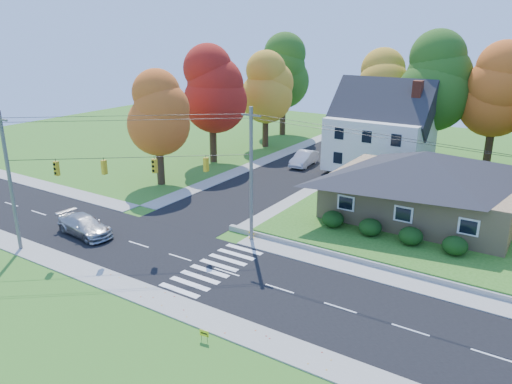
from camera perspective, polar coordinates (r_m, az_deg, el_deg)
ground at (r=32.96m, az=-3.38°, el=-9.14°), size 120.00×120.00×0.00m
road_main at (r=32.95m, az=-3.38°, el=-9.13°), size 90.00×8.00×0.02m
road_cross at (r=57.66m, az=5.51°, el=2.99°), size 8.00×44.00×0.02m
sidewalk_north at (r=36.67m, az=1.26°, el=-6.07°), size 90.00×2.00×0.08m
sidewalk_south at (r=29.59m, az=-9.25°, el=-12.73°), size 90.00×2.00×0.08m
lawn at (r=47.10m, az=25.71°, el=-2.05°), size 30.00×30.00×0.50m
ranch_house at (r=42.28m, az=18.63°, el=0.97°), size 14.60×10.60×5.40m
colonial_house at (r=55.34m, az=14.07°, el=6.74°), size 10.40×8.40×9.60m
hedge_row at (r=37.45m, az=15.07°, el=-4.37°), size 10.70×1.70×1.27m
traffic_infrastructure at (r=32.05m, az=-2.34°, el=0.05°), size 38.10×10.66×10.00m
tree_lot_0 at (r=61.04m, az=14.43°, el=11.31°), size 6.72×6.72×12.51m
tree_lot_1 at (r=58.29m, az=19.88°, el=11.80°), size 7.84×7.84×14.60m
tree_lot_2 at (r=58.26m, az=25.85°, el=10.42°), size 7.28×7.28×13.56m
tree_west_0 at (r=50.10m, az=-11.23°, el=8.77°), size 6.16×6.16×11.47m
tree_west_1 at (r=58.05m, az=-5.08°, el=11.62°), size 7.28×7.28×13.56m
tree_west_2 at (r=65.71m, az=1.11°, el=11.89°), size 6.72×6.72×12.51m
tree_west_3 at (r=73.44m, az=3.15°, el=13.57°), size 7.84×7.84×14.60m
silver_sedan at (r=40.33m, az=-19.00°, el=-3.66°), size 5.39×2.65×1.51m
white_car at (r=57.59m, az=5.52°, el=3.83°), size 2.20×5.14×1.65m
fire_hydrant at (r=37.64m, az=-0.54°, el=-4.82°), size 0.47×0.36×0.82m
yard_sign at (r=26.34m, az=-5.94°, el=-15.79°), size 0.52×0.10×0.64m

